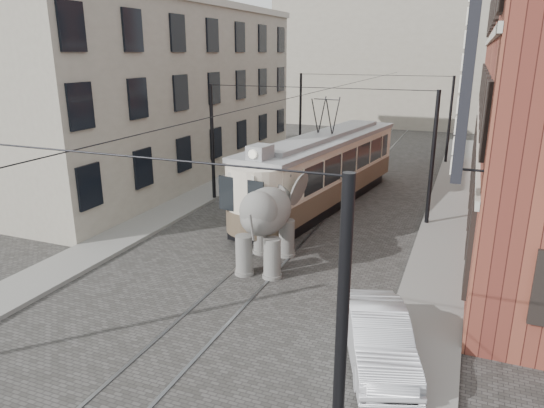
% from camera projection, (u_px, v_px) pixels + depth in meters
% --- Properties ---
extents(ground, '(120.00, 120.00, 0.00)m').
position_uv_depth(ground, '(270.00, 257.00, 18.87)').
color(ground, '#423F3C').
extents(tram_rails, '(1.54, 80.00, 0.02)m').
position_uv_depth(tram_rails, '(270.00, 257.00, 18.86)').
color(tram_rails, slate).
rests_on(tram_rails, ground).
extents(sidewalk_right, '(2.00, 60.00, 0.15)m').
position_uv_depth(sidewalk_right, '(434.00, 281.00, 16.71)').
color(sidewalk_right, slate).
rests_on(sidewalk_right, ground).
extents(sidewalk_left, '(2.00, 60.00, 0.15)m').
position_uv_depth(sidewalk_left, '(129.00, 233.00, 21.16)').
color(sidewalk_left, slate).
rests_on(sidewalk_left, ground).
extents(stucco_building, '(7.00, 24.00, 10.00)m').
position_uv_depth(stucco_building, '(165.00, 95.00, 30.19)').
color(stucco_building, gray).
rests_on(stucco_building, ground).
extents(distant_block, '(28.00, 10.00, 14.00)m').
position_uv_depth(distant_block, '(412.00, 57.00, 52.29)').
color(distant_block, gray).
rests_on(distant_block, ground).
extents(catenary, '(11.00, 30.20, 6.00)m').
position_uv_depth(catenary, '(307.00, 155.00, 22.49)').
color(catenary, black).
rests_on(catenary, ground).
extents(tram, '(4.86, 13.80, 5.37)m').
position_uv_depth(tram, '(324.00, 153.00, 24.59)').
color(tram, beige).
rests_on(tram, ground).
extents(elephant, '(3.39, 5.47, 3.19)m').
position_uv_depth(elephant, '(266.00, 223.00, 17.78)').
color(elephant, '#5D5B56').
rests_on(elephant, ground).
extents(parked_car, '(2.74, 4.36, 1.36)m').
position_uv_depth(parked_car, '(378.00, 337.00, 12.35)').
color(parked_car, '#B7B7BC').
rests_on(parked_car, ground).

